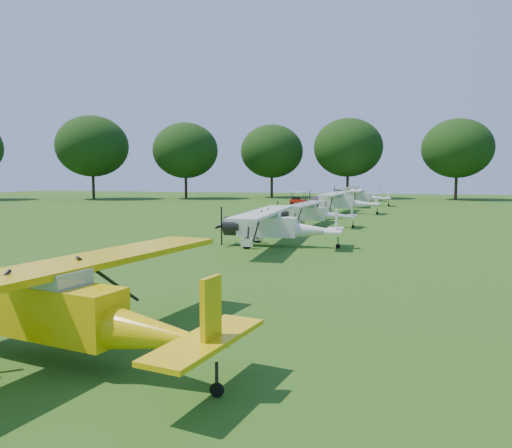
{
  "coord_description": "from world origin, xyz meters",
  "views": [
    {
      "loc": [
        6.13,
        -25.29,
        3.56
      ],
      "look_at": [
        -0.12,
        -3.66,
        1.4
      ],
      "focal_mm": 35.0,
      "sensor_mm": 36.0,
      "label": 1
    }
  ],
  "objects": [
    {
      "name": "tree_belt",
      "position": [
        3.57,
        0.16,
        8.03
      ],
      "size": [
        137.36,
        130.27,
        14.52
      ],
      "color": "black",
      "rests_on": "ground"
    },
    {
      "name": "ground",
      "position": [
        0.0,
        0.0,
        0.0
      ],
      "size": [
        160.0,
        160.0,
        0.0
      ],
      "primitive_type": "plane",
      "color": "#224B12",
      "rests_on": "ground"
    },
    {
      "name": "aircraft_3",
      "position": [
        0.13,
        -0.86,
        1.16
      ],
      "size": [
        6.33,
        10.09,
        1.99
      ],
      "rotation": [
        0.0,
        0.0,
        0.06
      ],
      "color": "white",
      "rests_on": "ground"
    },
    {
      "name": "aircraft_6",
      "position": [
        1.55,
        36.08,
        1.23
      ],
      "size": [
        6.71,
        10.68,
        2.1
      ],
      "rotation": [
        0.0,
        0.0,
        0.05
      ],
      "color": "white",
      "rests_on": "ground"
    },
    {
      "name": "aircraft_5",
      "position": [
        0.75,
        22.91,
        1.25
      ],
      "size": [
        6.83,
        10.87,
        2.14
      ],
      "rotation": [
        0.0,
        0.0,
        -0.04
      ],
      "color": "white",
      "rests_on": "ground"
    },
    {
      "name": "aircraft_2",
      "position": [
        0.25,
        -17.48,
        1.18
      ],
      "size": [
        6.47,
        10.24,
        2.01
      ],
      "rotation": [
        0.0,
        0.0,
        -0.16
      ],
      "color": "#DDBC09",
      "rests_on": "ground"
    },
    {
      "name": "golf_cart",
      "position": [
        -5.92,
        35.23,
        0.57
      ],
      "size": [
        2.06,
        1.35,
        1.7
      ],
      "rotation": [
        0.0,
        0.0,
        -0.05
      ],
      "color": "red",
      "rests_on": "ground"
    },
    {
      "name": "aircraft_4",
      "position": [
        0.23,
        9.74,
        1.05
      ],
      "size": [
        5.75,
        9.16,
        1.8
      ],
      "rotation": [
        0.0,
        0.0,
        -0.06
      ],
      "color": "silver",
      "rests_on": "ground"
    },
    {
      "name": "aircraft_7",
      "position": [
        0.02,
        48.54,
        1.28
      ],
      "size": [
        6.98,
        11.08,
        2.19
      ],
      "rotation": [
        0.0,
        0.0,
        0.0
      ],
      "color": "silver",
      "rests_on": "ground"
    }
  ]
}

